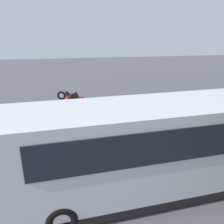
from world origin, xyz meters
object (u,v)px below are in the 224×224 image
spectator_far_left (174,127)px  traffic_cone (107,106)px  tour_bus (172,146)px  spectator_left (152,130)px  stunt_motorcycle (73,100)px  spectator_centre (128,133)px  parked_motorcycle_dark (193,142)px  parked_motorcycle_silver (71,152)px  spectator_right (101,133)px

spectator_far_left → traffic_cone: (2.27, -6.13, -0.73)m
tour_bus → spectator_left: tour_bus is taller
spectator_far_left → traffic_cone: spectator_far_left is taller
stunt_motorcycle → traffic_cone: size_ratio=3.14×
tour_bus → spectator_centre: bearing=-72.8°
parked_motorcycle_dark → tour_bus: bearing=45.0°
spectator_centre → parked_motorcycle_silver: 2.73m
tour_bus → traffic_cone: (0.76, -9.04, -1.34)m
spectator_centre → parked_motorcycle_dark: (-3.04, 0.53, -0.54)m
spectator_right → stunt_motorcycle: bearing=-79.7°
spectator_left → spectator_centre: spectator_centre is taller
parked_motorcycle_dark → traffic_cone: 7.46m
parked_motorcycle_silver → parked_motorcycle_dark: bearing=178.4°
tour_bus → parked_motorcycle_dark: bearing=-135.0°
tour_bus → stunt_motorcycle: (3.18, -8.81, -0.64)m
spectator_far_left → traffic_cone: size_ratio=2.76×
spectator_left → parked_motorcycle_silver: 3.94m
spectator_left → spectator_right: size_ratio=0.95×
spectator_left → tour_bus: bearing=82.4°
tour_bus → parked_motorcycle_dark: (-2.20, -2.20, -1.16)m
spectator_right → parked_motorcycle_dark: 4.37m
spectator_centre → stunt_motorcycle: 6.52m
spectator_right → parked_motorcycle_silver: (1.40, 0.46, -0.58)m
spectator_left → stunt_motorcycle: stunt_motorcycle is taller
spectator_left → parked_motorcycle_dark: bearing=160.4°
spectator_right → stunt_motorcycle: 6.10m
spectator_far_left → spectator_centre: spectator_far_left is taller
spectator_left → parked_motorcycle_dark: size_ratio=0.83×
spectator_centre → spectator_far_left: bearing=-175.6°
tour_bus → parked_motorcycle_dark: 3.32m
tour_bus → spectator_far_left: tour_bus is taller
spectator_far_left → stunt_motorcycle: bearing=-51.5°
parked_motorcycle_dark → spectator_left: bearing=-19.6°
spectator_left → traffic_cone: (1.14, -6.19, -0.69)m
spectator_left → traffic_cone: spectator_left is taller
parked_motorcycle_silver → stunt_motorcycle: 6.49m
parked_motorcycle_dark → spectator_far_left: bearing=-46.3°
stunt_motorcycle → spectator_left: bearing=120.8°
traffic_cone → spectator_left: bearing=100.4°
spectator_far_left → spectator_left: bearing=3.3°
tour_bus → stunt_motorcycle: bearing=-70.2°
tour_bus → spectator_left: size_ratio=6.74×
spectator_right → traffic_cone: 6.41m
spectator_right → parked_motorcycle_silver: 1.59m
spectator_centre → parked_motorcycle_silver: size_ratio=0.85×
spectator_centre → traffic_cone: spectator_centre is taller
spectator_left → parked_motorcycle_silver: bearing=7.2°
parked_motorcycle_dark → traffic_cone: size_ratio=3.23×
spectator_centre → parked_motorcycle_dark: 3.14m
parked_motorcycle_silver → traffic_cone: parked_motorcycle_silver is taller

